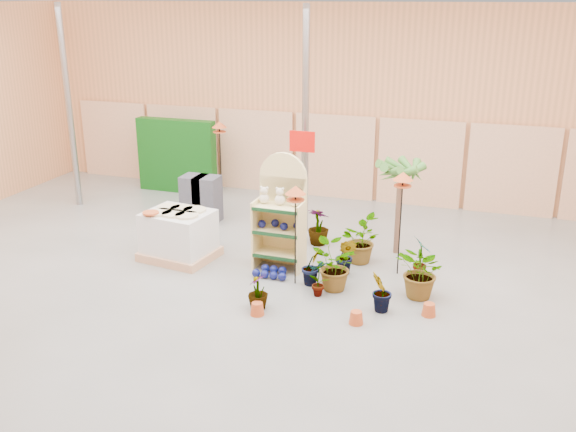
{
  "coord_description": "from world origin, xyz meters",
  "views": [
    {
      "loc": [
        3.61,
        -8.5,
        4.65
      ],
      "look_at": [
        0.3,
        1.5,
        1.0
      ],
      "focal_mm": 40.0,
      "sensor_mm": 36.0,
      "label": 1
    }
  ],
  "objects_px": {
    "display_shelf": "(282,216)",
    "bird_table_front": "(295,193)",
    "pallet_stack": "(179,235)",
    "potted_plant_2": "(332,267)"
  },
  "relations": [
    {
      "from": "display_shelf",
      "to": "pallet_stack",
      "type": "distance_m",
      "value": 1.99
    },
    {
      "from": "display_shelf",
      "to": "bird_table_front",
      "type": "distance_m",
      "value": 1.06
    },
    {
      "from": "pallet_stack",
      "to": "potted_plant_2",
      "type": "distance_m",
      "value": 3.06
    },
    {
      "from": "potted_plant_2",
      "to": "pallet_stack",
      "type": "bearing_deg",
      "value": 171.89
    },
    {
      "from": "pallet_stack",
      "to": "bird_table_front",
      "type": "relative_size",
      "value": 0.81
    },
    {
      "from": "bird_table_front",
      "to": "potted_plant_2",
      "type": "bearing_deg",
      "value": -3.24
    },
    {
      "from": "potted_plant_2",
      "to": "bird_table_front",
      "type": "bearing_deg",
      "value": 176.76
    },
    {
      "from": "display_shelf",
      "to": "bird_table_front",
      "type": "height_order",
      "value": "display_shelf"
    },
    {
      "from": "bird_table_front",
      "to": "potted_plant_2",
      "type": "distance_m",
      "value": 1.36
    },
    {
      "from": "pallet_stack",
      "to": "bird_table_front",
      "type": "xyz_separation_m",
      "value": [
        2.38,
        -0.39,
        1.15
      ]
    }
  ]
}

